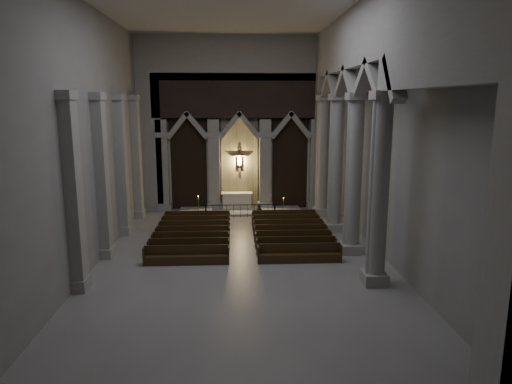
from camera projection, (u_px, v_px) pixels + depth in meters
room at (243, 102)px, 20.09m from camera, size 24.00×24.10×12.00m
sanctuary_wall at (239, 116)px, 31.59m from camera, size 14.00×0.77×12.00m
right_arcade at (358, 97)px, 21.62m from camera, size 1.00×24.00×12.00m
left_pilasters at (113, 173)px, 23.92m from camera, size 0.60×13.00×8.03m
sanctuary_step at (240, 211)px, 31.94m from camera, size 8.50×2.60×0.15m
altar at (237, 200)px, 32.44m from camera, size 2.18×0.87×1.10m
altar_rail at (240, 209)px, 30.28m from camera, size 4.68×0.09×0.92m
candle_stand_left at (199, 211)px, 30.52m from camera, size 0.25×0.25×1.45m
candle_stand_right at (283, 210)px, 31.01m from camera, size 0.21×0.21×1.23m
pews at (242, 236)px, 25.16m from camera, size 9.45×7.35×0.90m
worshipper at (259, 214)px, 29.12m from camera, size 0.49×0.41×1.14m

